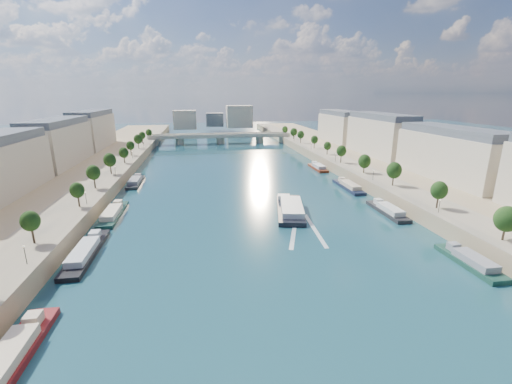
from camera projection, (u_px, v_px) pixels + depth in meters
name	position (u px, v px, depth m)	size (l,w,h in m)	color
ground	(240.00, 188.00, 146.46)	(700.00, 700.00, 0.00)	#0D2D3D
quay_left	(59.00, 190.00, 134.65)	(44.00, 520.00, 5.00)	#9E8460
quay_right	(396.00, 176.00, 156.88)	(44.00, 520.00, 5.00)	#9E8460
pave_left	(98.00, 182.00, 136.26)	(14.00, 520.00, 0.10)	gray
pave_right	(366.00, 172.00, 153.86)	(14.00, 520.00, 0.10)	gray
trees_left	(103.00, 167.00, 136.96)	(4.80, 268.80, 8.26)	#382B1E
trees_right	(353.00, 156.00, 161.53)	(4.80, 268.80, 8.26)	#382B1E
lamps_left	(103.00, 181.00, 126.71)	(0.36, 200.36, 4.28)	black
lamps_right	(352.00, 164.00, 157.15)	(0.36, 200.36, 4.28)	black
buildings_left	(31.00, 151.00, 140.15)	(16.00, 226.00, 23.20)	#C3AF96
buildings_right	(410.00, 142.00, 166.40)	(16.00, 226.00, 23.20)	#C3AF96
skyline	(218.00, 118.00, 351.04)	(79.00, 42.00, 22.00)	#C3AF96
bridge	(220.00, 137.00, 274.27)	(112.00, 12.00, 8.15)	#C1B79E
tour_barge	(290.00, 209.00, 116.68)	(14.21, 30.69, 4.02)	black
wake	(304.00, 230.00, 101.30)	(12.74, 26.01, 0.04)	silver
moored_barges_left	(84.00, 255.00, 83.89)	(5.00, 162.50, 3.60)	#1B1A3A
moored_barges_right	(389.00, 212.00, 114.54)	(5.00, 162.44, 3.60)	black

